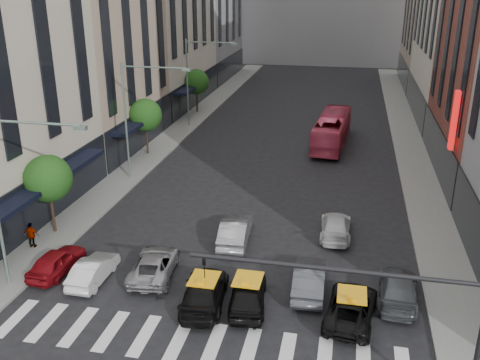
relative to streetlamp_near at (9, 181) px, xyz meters
The scene contains 23 objects.
sidewalk_left 26.69m from the streetlamp_near, 93.21° to the left, with size 3.00×96.00×0.15m, color slate.
sidewalk_right 34.27m from the streetlamp_near, 50.35° to the left, with size 3.00×96.00×0.15m, color slate.
building_left_b 25.72m from the streetlamp_near, 106.16° to the left, with size 8.00×16.00×24.00m, color tan.
tree_near 6.65m from the streetlamp_near, 106.32° to the left, with size 2.88×2.88×4.95m.
tree_mid 22.18m from the streetlamp_near, 94.56° to the left, with size 2.88×2.88×4.95m.
tree_far 38.11m from the streetlamp_near, 92.65° to the left, with size 2.88×2.88×4.95m.
streetlamp_near is the anchor object (origin of this frame).
streetlamp_mid 16.00m from the streetlamp_near, 90.00° to the left, with size 5.38×0.25×9.00m.
streetlamp_far 32.00m from the streetlamp_near, 90.00° to the left, with size 5.38×0.25×9.00m.
traffic_signal 18.48m from the streetlamp_near, 15.74° to the right, with size 10.10×0.20×6.00m.
liberty_sign 27.73m from the streetlamp_near, 35.24° to the left, with size 0.30×0.70×4.00m.
car_red 5.57m from the streetlamp_near, 63.64° to the left, with size 1.59×3.95×1.34m, color maroon.
car_white_front 6.28m from the streetlamp_near, 22.91° to the left, with size 1.34×3.85×1.27m, color silver.
car_silver 8.44m from the streetlamp_near, 22.54° to the left, with size 2.14×4.65×1.29m, color #96969B.
taxi_left 10.79m from the streetlamp_near, ahead, with size 1.97×4.84×1.40m, color black.
taxi_center 12.67m from the streetlamp_near, ahead, with size 1.73×4.30×1.47m, color black.
car_grey_mid 15.48m from the streetlamp_near, 10.50° to the left, with size 1.55×4.45×1.46m, color #404248.
taxi_right 17.29m from the streetlamp_near, ahead, with size 2.13×4.62×1.28m, color black.
car_grey_curb 19.61m from the streetlamp_near, ahead, with size 1.87×4.60×1.33m, color #42464A.
car_row2_left 12.93m from the streetlamp_near, 36.68° to the left, with size 1.61×4.61×1.52m, color #9D9EA3.
car_row2_right 18.70m from the streetlamp_near, 30.89° to the left, with size 1.82×4.47×1.30m, color silver.
bus 31.94m from the streetlamp_near, 63.25° to the left, with size 2.53×10.80×3.01m, color #C93B58.
pedestrian_far 6.56m from the streetlamp_near, 116.75° to the left, with size 0.90×0.38×1.54m, color gray.
Camera 1 is at (5.65, -17.05, 15.06)m, focal length 40.00 mm.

